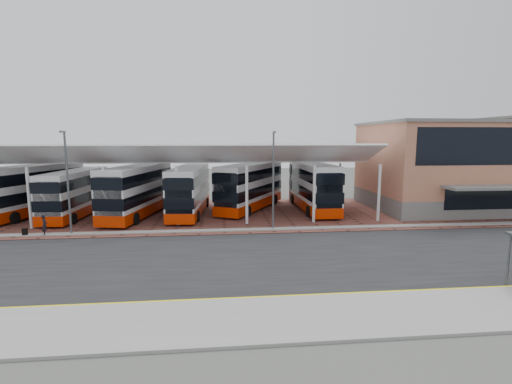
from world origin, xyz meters
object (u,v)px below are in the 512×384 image
at_px(terminal, 457,165).
at_px(pedestrian, 44,225).
at_px(bus_4, 251,187).
at_px(bus_5, 313,187).
at_px(bus_2, 138,191).
at_px(bus_3, 189,191).
at_px(bus_0, 33,190).
at_px(bus_1, 76,194).

distance_m(terminal, pedestrian, 39.83).
relative_size(terminal, bus_4, 1.59).
bearing_deg(bus_4, bus_5, 21.90).
xyz_separation_m(bus_2, bus_4, (11.16, 2.30, -0.02)).
bearing_deg(bus_5, bus_3, -175.42).
height_order(terminal, bus_2, terminal).
xyz_separation_m(bus_0, bus_1, (4.39, -1.12, -0.23)).
bearing_deg(bus_1, bus_3, 3.91).
bearing_deg(bus_3, bus_2, -170.40).
bearing_deg(bus_4, terminal, 25.19).
bearing_deg(bus_4, bus_0, -149.08).
height_order(bus_0, bus_4, bus_0).
relative_size(terminal, bus_3, 1.60).
xyz_separation_m(terminal, bus_3, (-28.32, -0.52, -2.28)).
bearing_deg(bus_5, terminal, -2.65).
height_order(bus_1, bus_5, bus_5).
height_order(terminal, bus_5, terminal).
xyz_separation_m(bus_1, bus_4, (17.07, 1.92, 0.21)).
relative_size(terminal, bus_5, 1.55).
bearing_deg(bus_1, pedestrian, -83.99).
distance_m(terminal, bus_2, 33.31).
xyz_separation_m(terminal, bus_5, (-15.57, 0.60, -2.17)).
relative_size(bus_2, bus_4, 1.05).
relative_size(terminal, bus_1, 1.70).
distance_m(bus_2, bus_4, 11.40).
bearing_deg(bus_3, pedestrian, -140.22).
relative_size(terminal, bus_2, 1.52).
relative_size(bus_2, bus_5, 1.02).
xyz_separation_m(bus_1, bus_5, (23.56, 1.13, 0.24)).
relative_size(bus_1, bus_2, 0.89).
bearing_deg(bus_1, bus_0, 169.56).
xyz_separation_m(bus_3, bus_5, (12.75, 1.12, 0.11)).
bearing_deg(pedestrian, bus_0, 7.80).
height_order(bus_2, bus_5, bus_5).
distance_m(terminal, bus_4, 22.22).
bearing_deg(terminal, bus_5, 177.79).
height_order(bus_0, pedestrian, bus_0).
height_order(terminal, bus_3, terminal).
bearing_deg(bus_4, pedestrian, -122.39).
height_order(bus_3, bus_4, bus_4).
distance_m(bus_2, bus_5, 17.72).
distance_m(bus_5, pedestrian, 24.83).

